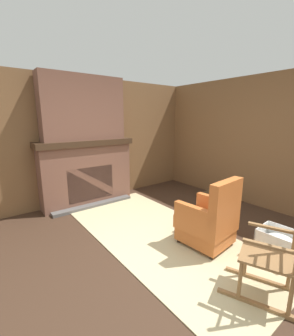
# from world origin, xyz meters

# --- Properties ---
(ground_plane) EXTENTS (14.00, 14.00, 0.00)m
(ground_plane) POSITION_xyz_m (0.00, 0.00, 0.00)
(ground_plane) COLOR #3D281C
(wood_panel_wall_left) EXTENTS (0.06, 5.84, 2.52)m
(wood_panel_wall_left) POSITION_xyz_m (-2.65, 0.00, 1.26)
(wood_panel_wall_left) COLOR brown
(wood_panel_wall_left) RESTS_ON ground
(wood_panel_wall_back) EXTENTS (5.84, 0.09, 2.52)m
(wood_panel_wall_back) POSITION_xyz_m (0.03, 2.65, 1.27)
(wood_panel_wall_back) COLOR brown
(wood_panel_wall_back) RESTS_ON ground
(fireplace_hearth) EXTENTS (0.59, 1.90, 1.30)m
(fireplace_hearth) POSITION_xyz_m (-2.41, 0.00, 0.65)
(fireplace_hearth) COLOR brown
(fireplace_hearth) RESTS_ON ground
(chimney_breast) EXTENTS (0.34, 1.58, 1.20)m
(chimney_breast) POSITION_xyz_m (-2.43, 0.00, 1.90)
(chimney_breast) COLOR brown
(chimney_breast) RESTS_ON fireplace_hearth
(area_rug) EXTENTS (3.57, 1.61, 0.01)m
(area_rug) POSITION_xyz_m (-0.54, 0.30, 0.01)
(area_rug) COLOR #C6B789
(area_rug) RESTS_ON ground
(armchair) EXTENTS (0.70, 0.65, 0.97)m
(armchair) POSITION_xyz_m (0.10, 0.65, 0.36)
(armchair) COLOR #C6662D
(armchair) RESTS_ON ground
(rocking_chair) EXTENTS (0.90, 0.69, 1.19)m
(rocking_chair) POSITION_xyz_m (1.04, 0.38, 0.41)
(rocking_chair) COLOR olive
(rocking_chair) RESTS_ON ground
(firewood_stack) EXTENTS (0.49, 0.40, 0.29)m
(firewood_stack) POSITION_xyz_m (-0.95, 2.27, 0.11)
(firewood_stack) COLOR brown
(firewood_stack) RESTS_ON ground
(laundry_basket) EXTENTS (0.49, 0.40, 0.36)m
(laundry_basket) POSITION_xyz_m (0.82, 1.13, 0.18)
(laundry_basket) COLOR white
(laundry_basket) RESTS_ON ground
(oil_lamp_vase) EXTENTS (0.09, 0.09, 0.27)m
(oil_lamp_vase) POSITION_xyz_m (-2.46, -0.64, 1.40)
(oil_lamp_vase) COLOR #B24C42
(oil_lamp_vase) RESTS_ON fireplace_hearth
(storage_case) EXTENTS (0.17, 0.23, 0.11)m
(storage_case) POSITION_xyz_m (-2.46, 0.68, 1.36)
(storage_case) COLOR brown
(storage_case) RESTS_ON fireplace_hearth
(decorative_plate_on_mantel) EXTENTS (0.07, 0.26, 0.26)m
(decorative_plate_on_mantel) POSITION_xyz_m (-2.48, -0.06, 1.43)
(decorative_plate_on_mantel) COLOR #336093
(decorative_plate_on_mantel) RESTS_ON fireplace_hearth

